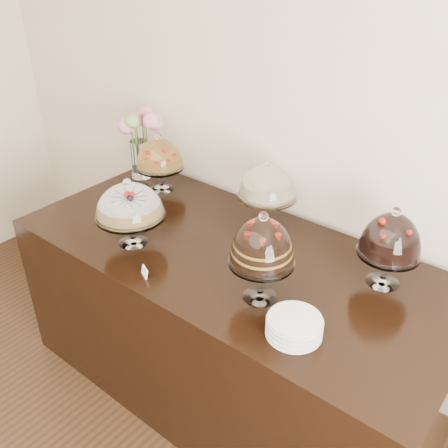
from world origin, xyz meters
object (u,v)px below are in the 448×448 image
Objects in this scene: cake_stand_cheesecake at (268,185)px; cake_stand_sugar_sponge at (129,204)px; display_counter at (230,322)px; plate_stack at (294,327)px; flower_vase at (140,135)px; cake_stand_fruit_tart at (160,156)px; cake_stand_dark_choco at (391,239)px; cake_stand_choco_layer at (262,245)px.

cake_stand_sugar_sponge is at bearing -127.54° from cake_stand_cheesecake.
cake_stand_sugar_sponge is (-0.43, -0.23, 0.67)m from display_counter.
cake_stand_cheesecake is 1.77× the size of plate_stack.
flower_vase reaches higher than cake_stand_cheesecake.
plate_stack is at bearing -3.86° from cake_stand_sugar_sponge.
plate_stack is at bearing -28.81° from display_counter.
cake_stand_sugar_sponge is 0.60m from cake_stand_fruit_tart.
display_counter is 6.31× the size of cake_stand_sugar_sponge.
cake_stand_fruit_tart is at bearing 121.42° from cake_stand_sugar_sponge.
cake_stand_cheesecake is 0.85m from plate_stack.
cake_stand_dark_choco is 1.42m from cake_stand_fruit_tart.
plate_stack is at bearing -22.71° from flower_vase.
flower_vase is at bearing 179.15° from cake_stand_cheesecake.
cake_stand_sugar_sponge is 0.74m from cake_stand_choco_layer.
plate_stack is at bearing -24.88° from cake_stand_choco_layer.
cake_stand_fruit_tart reaches higher than display_counter.
cake_stand_dark_choco is (0.36, 0.42, -0.03)m from cake_stand_choco_layer.
cake_stand_dark_choco is at bearing -1.89° from cake_stand_fruit_tart.
cake_stand_dark_choco reaches higher than cake_stand_fruit_tart.
cake_stand_fruit_tart is (-1.42, 0.05, -0.02)m from cake_stand_dark_choco.
cake_stand_choco_layer reaches higher than display_counter.
cake_stand_cheesecake reaches higher than display_counter.
cake_stand_fruit_tart is (-0.31, 0.51, -0.00)m from cake_stand_sugar_sponge.
cake_stand_cheesecake is 1.06× the size of cake_stand_fruit_tart.
cake_stand_dark_choco is at bearing 49.34° from cake_stand_choco_layer.
flower_vase is (-1.63, 0.10, 0.05)m from cake_stand_dark_choco.
cake_stand_cheesecake is 0.95m from flower_vase.
cake_stand_dark_choco is (0.68, -0.08, -0.01)m from cake_stand_cheesecake.
flower_vase reaches higher than cake_stand_fruit_tart.
plate_stack is (0.54, -0.30, 0.49)m from display_counter.
display_counter is at bearing -18.98° from flower_vase.
cake_stand_cheesecake is at bearing 92.10° from display_counter.
cake_stand_cheesecake is at bearing 173.15° from cake_stand_dark_choco.
cake_stand_sugar_sponge is at bearing -47.01° from flower_vase.
cake_stand_choco_layer reaches higher than cake_stand_dark_choco.
cake_stand_sugar_sponge is at bearing -151.69° from display_counter.
cake_stand_dark_choco reaches higher than cake_stand_sugar_sponge.
cake_stand_cheesecake is at bearing 132.12° from plate_stack.
cake_stand_choco_layer reaches higher than plate_stack.
cake_stand_choco_layer is 0.34m from plate_stack.
cake_stand_sugar_sponge is 1.00m from plate_stack.
display_counter is at bearing -87.90° from cake_stand_cheesecake.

